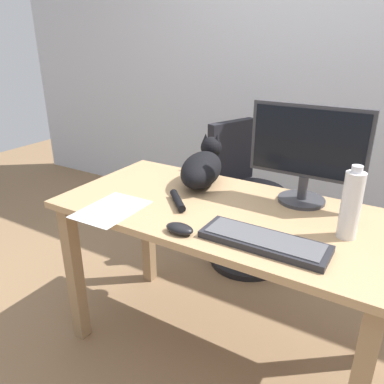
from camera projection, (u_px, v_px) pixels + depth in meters
name	position (u px, v px, depth m)	size (l,w,h in m)	color
ground_plane	(218.00, 347.00, 1.87)	(8.00, 8.00, 0.00)	#846647
back_wall	(328.00, 54.00, 2.59)	(6.00, 0.04, 2.60)	silver
desk	(222.00, 232.00, 1.62)	(1.39, 0.69, 0.76)	tan
office_chair	(244.00, 205.00, 2.46)	(0.51, 0.49, 0.93)	black
monitor	(307.00, 151.00, 1.55)	(0.48, 0.20, 0.41)	#333338
keyboard	(264.00, 241.00, 1.30)	(0.44, 0.15, 0.03)	#232328
cat	(202.00, 167.00, 1.82)	(0.27, 0.60, 0.20)	black
computer_mouse	(180.00, 229.00, 1.37)	(0.11, 0.06, 0.04)	black
paper_sheet	(111.00, 209.00, 1.56)	(0.21, 0.30, 0.00)	white
water_bottle	(351.00, 205.00, 1.31)	(0.07, 0.07, 0.27)	silver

